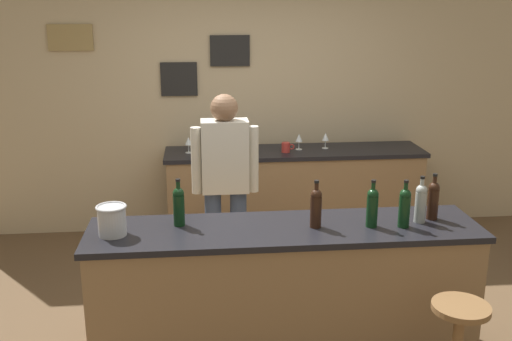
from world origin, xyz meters
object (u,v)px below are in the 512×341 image
(wine_bottle_a, at_px, (179,205))
(wine_bottle_c, at_px, (372,206))
(bartender, at_px, (225,181))
(bar_stool, at_px, (458,340))
(wine_bottle_e, at_px, (421,202))
(wine_bottle_f, at_px, (433,199))
(wine_glass_b, at_px, (299,138))
(ice_bucket, at_px, (112,220))
(coffee_mug, at_px, (286,147))
(wine_bottle_d, at_px, (405,206))
(wine_glass_c, at_px, (326,137))
(wine_glass_a, at_px, (188,142))
(wine_bottle_b, at_px, (316,206))

(wine_bottle_a, bearing_deg, wine_bottle_c, -6.70)
(bartender, height_order, bar_stool, bartender)
(bartender, xyz_separation_m, wine_bottle_e, (1.20, -0.96, 0.12))
(wine_bottle_f, relative_size, wine_glass_b, 1.97)
(bartender, bearing_deg, bar_stool, -52.93)
(wine_bottle_e, height_order, ice_bucket, wine_bottle_e)
(wine_bottle_f, bearing_deg, coffee_mug, 109.23)
(wine_bottle_d, distance_m, coffee_mug, 2.09)
(wine_bottle_d, relative_size, wine_glass_c, 1.97)
(wine_bottle_e, bearing_deg, coffee_mug, 106.15)
(wine_bottle_d, distance_m, wine_glass_b, 2.16)
(wine_bottle_f, height_order, coffee_mug, wine_bottle_f)
(wine_bottle_f, bearing_deg, wine_glass_a, 128.69)
(wine_bottle_e, distance_m, ice_bucket, 1.93)
(coffee_mug, bearing_deg, wine_bottle_d, -77.88)
(bar_stool, height_order, wine_bottle_f, wine_bottle_f)
(coffee_mug, bearing_deg, wine_bottle_a, -117.13)
(bartender, bearing_deg, wine_bottle_f, -35.00)
(wine_glass_b, bearing_deg, wine_bottle_f, -75.24)
(wine_glass_a, distance_m, wine_glass_b, 1.06)
(bartender, xyz_separation_m, wine_bottle_d, (1.07, -1.03, 0.12))
(wine_glass_b, bearing_deg, bartender, -124.76)
(wine_bottle_f, bearing_deg, bartender, 145.00)
(wine_bottle_c, height_order, wine_glass_a, wine_bottle_c)
(bar_stool, relative_size, wine_bottle_a, 2.22)
(wine_bottle_b, height_order, coffee_mug, wine_bottle_b)
(wine_glass_b, distance_m, coffee_mug, 0.18)
(wine_bottle_c, bearing_deg, bar_stool, -60.18)
(wine_glass_b, height_order, coffee_mug, wine_glass_b)
(wine_bottle_c, height_order, ice_bucket, wine_bottle_c)
(wine_bottle_e, bearing_deg, wine_bottle_d, -151.12)
(wine_bottle_b, distance_m, wine_bottle_c, 0.35)
(wine_bottle_c, relative_size, wine_bottle_e, 1.00)
(wine_bottle_a, distance_m, wine_bottle_d, 1.41)
(wine_bottle_b, relative_size, ice_bucket, 1.63)
(bartender, xyz_separation_m, wine_glass_b, (0.77, 1.11, 0.07))
(wine_bottle_b, bearing_deg, bartender, 117.88)
(bar_stool, xyz_separation_m, wine_glass_b, (-0.44, 2.72, 0.55))
(coffee_mug, bearing_deg, bartender, -121.85)
(wine_bottle_a, xyz_separation_m, wine_glass_a, (0.04, 1.95, -0.05))
(bartender, bearing_deg, ice_bucket, -126.51)
(wine_bottle_d, distance_m, wine_bottle_e, 0.15)
(wine_bottle_b, relative_size, wine_glass_b, 1.97)
(bar_stool, bearing_deg, wine_glass_b, 99.30)
(wine_bottle_d, bearing_deg, bar_stool, -75.83)
(bartender, height_order, wine_bottle_d, bartender)
(wine_bottle_a, xyz_separation_m, coffee_mug, (0.96, 1.88, -0.11))
(bartender, relative_size, wine_glass_c, 10.45)
(bar_stool, distance_m, ice_bucket, 2.12)
(wine_glass_a, relative_size, wine_glass_c, 1.00)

